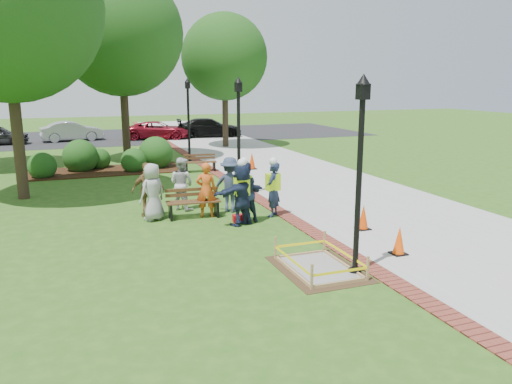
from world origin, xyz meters
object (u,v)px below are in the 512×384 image
object	(u,v)px
lamp_near	(360,161)
hivis_worker_b	(273,187)
cone_front	(399,241)
bench_near	(194,209)
wet_concrete_pad	(319,259)
hivis_worker_a	(242,193)
hivis_worker_c	(244,191)

from	to	relation	value
lamp_near	hivis_worker_b	size ratio (longest dim) A/B	2.31
cone_front	lamp_near	distance (m)	2.76
bench_near	hivis_worker_b	world-z (taller)	hivis_worker_b
wet_concrete_pad	hivis_worker_b	world-z (taller)	hivis_worker_b
lamp_near	hivis_worker_b	distance (m)	5.23
cone_front	hivis_worker_a	world-z (taller)	hivis_worker_a
hivis_worker_a	lamp_near	bearing A→B (deg)	-76.02
hivis_worker_b	cone_front	bearing A→B (deg)	-70.72
cone_front	hivis_worker_a	distance (m)	4.69
wet_concrete_pad	hivis_worker_b	xyz separation A→B (m)	(0.74, 4.52, 0.68)
hivis_worker_a	hivis_worker_b	distance (m)	1.33
bench_near	hivis_worker_c	distance (m)	1.80
bench_near	lamp_near	world-z (taller)	lamp_near
hivis_worker_a	hivis_worker_b	size ratio (longest dim) A/B	1.06
bench_near	wet_concrete_pad	bearing A→B (deg)	-72.96
cone_front	hivis_worker_b	size ratio (longest dim) A/B	0.39
wet_concrete_pad	hivis_worker_a	distance (m)	4.05
wet_concrete_pad	bench_near	world-z (taller)	bench_near
wet_concrete_pad	bench_near	xyz separation A→B (m)	(-1.60, 5.22, 0.05)
lamp_near	wet_concrete_pad	bearing A→B (deg)	143.72
wet_concrete_pad	hivis_worker_a	world-z (taller)	hivis_worker_a
wet_concrete_pad	hivis_worker_c	bearing A→B (deg)	94.52
bench_near	hivis_worker_c	world-z (taller)	hivis_worker_c
lamp_near	hivis_worker_c	size ratio (longest dim) A/B	2.17
bench_near	hivis_worker_a	size ratio (longest dim) A/B	0.86
hivis_worker_a	hivis_worker_c	distance (m)	0.23
hivis_worker_b	hivis_worker_c	bearing A→B (deg)	-160.76
bench_near	lamp_near	distance (m)	6.50
wet_concrete_pad	lamp_near	distance (m)	2.38
wet_concrete_pad	cone_front	bearing A→B (deg)	4.79
cone_front	hivis_worker_b	xyz separation A→B (m)	(-1.52, 4.33, 0.57)
wet_concrete_pad	bench_near	bearing A→B (deg)	107.04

